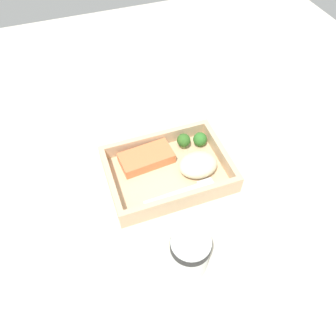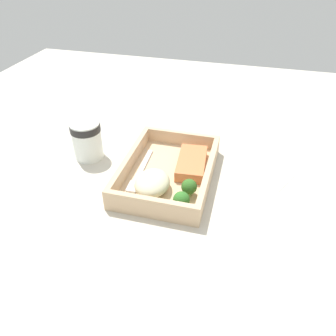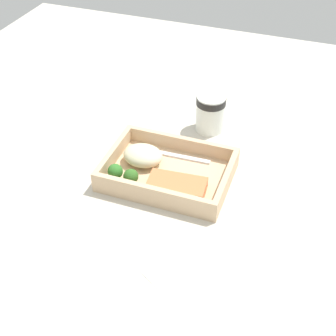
{
  "view_description": "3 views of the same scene",
  "coord_description": "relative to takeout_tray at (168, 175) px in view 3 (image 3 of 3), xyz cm",
  "views": [
    {
      "loc": [
        -14.92,
        -41.87,
        58.8
      ],
      "look_at": [
        0.0,
        0.0,
        2.7
      ],
      "focal_mm": 35.0,
      "sensor_mm": 36.0,
      "label": 1
    },
    {
      "loc": [
        55.75,
        14.82,
        44.95
      ],
      "look_at": [
        0.0,
        0.0,
        2.7
      ],
      "focal_mm": 35.0,
      "sensor_mm": 36.0,
      "label": 2
    },
    {
      "loc": [
        -25.87,
        71.6,
        66.16
      ],
      "look_at": [
        0.0,
        0.0,
        2.7
      ],
      "focal_mm": 50.0,
      "sensor_mm": 36.0,
      "label": 3
    }
  ],
  "objects": [
    {
      "name": "paper_cup",
      "position": [
        -3.33,
        -20.67,
        4.54
      ],
      "size": [
        7.04,
        7.04,
        9.2
      ],
      "color": "white",
      "rests_on": "ground_plane"
    },
    {
      "name": "tray_rim",
      "position": [
        0.0,
        0.0,
        2.33
      ],
      "size": [
        26.55,
        18.98,
        3.46
      ],
      "color": "#D1AF87",
      "rests_on": "takeout_tray"
    },
    {
      "name": "broccoli_floret_2",
      "position": [
        9.83,
        5.26,
        2.47
      ],
      "size": [
        3.26,
        3.26,
        3.56
      ],
      "color": "#759B50",
      "rests_on": "takeout_tray"
    },
    {
      "name": "ground_plane",
      "position": [
        0.0,
        0.0,
        -1.6
      ],
      "size": [
        160.0,
        160.0,
        2.0
      ],
      "primitive_type": "cube",
      "color": "beige"
    },
    {
      "name": "mashed_potatoes",
      "position": [
        6.4,
        -1.64,
        2.56
      ],
      "size": [
        8.71,
        7.14,
        3.91
      ],
      "primitive_type": "ellipsoid",
      "color": "beige",
      "rests_on": "takeout_tray"
    },
    {
      "name": "takeout_tray",
      "position": [
        0.0,
        0.0,
        0.0
      ],
      "size": [
        26.55,
        18.98,
        1.2
      ],
      "primitive_type": "cube",
      "color": "#D1AF87",
      "rests_on": "ground_plane"
    },
    {
      "name": "receipt_slip",
      "position": [
        -8.19,
        20.4,
        -0.48
      ],
      "size": [
        13.65,
        15.29,
        0.24
      ],
      "primitive_type": "cube",
      "rotation": [
        0.0,
        0.0,
        -0.49
      ],
      "color": "white",
      "rests_on": "ground_plane"
    },
    {
      "name": "broccoli_floret_1",
      "position": [
        5.97,
        5.95,
        2.74
      ],
      "size": [
        3.17,
        3.17,
        3.81
      ],
      "color": "#87A462",
      "rests_on": "takeout_tray"
    },
    {
      "name": "salmon_fillet",
      "position": [
        -3.53,
        4.56,
        1.82
      ],
      "size": [
        12.35,
        7.09,
        2.44
      ],
      "primitive_type": "cube",
      "rotation": [
        0.0,
        0.0,
        0.09
      ],
      "color": "#DA7644",
      "rests_on": "takeout_tray"
    },
    {
      "name": "fork",
      "position": [
        1.48,
        -6.02,
        0.82
      ],
      "size": [
        15.85,
        2.32,
        0.44
      ],
      "color": "silver",
      "rests_on": "takeout_tray"
    }
  ]
}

